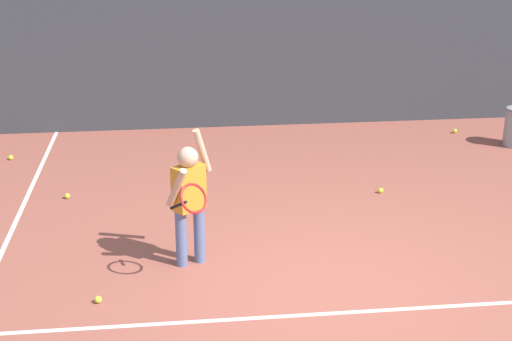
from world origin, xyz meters
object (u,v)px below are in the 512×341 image
at_px(tennis_ball_2, 67,196).
at_px(tennis_ball_6, 455,131).
at_px(tennis_player, 189,196).
at_px(tennis_ball_5, 98,300).
at_px(tennis_ball_4, 381,190).
at_px(tennis_ball_7, 11,158).

xyz_separation_m(tennis_ball_2, tennis_ball_6, (5.57, 2.01, 0.00)).
height_order(tennis_player, tennis_ball_2, tennis_player).
height_order(tennis_ball_5, tennis_ball_6, same).
bearing_deg(tennis_ball_4, tennis_ball_6, 51.69).
bearing_deg(tennis_ball_4, tennis_ball_2, 176.11).
distance_m(tennis_player, tennis_ball_5, 1.28).
bearing_deg(tennis_ball_4, tennis_ball_7, 159.40).
relative_size(tennis_player, tennis_ball_6, 20.46).
height_order(tennis_ball_4, tennis_ball_7, same).
height_order(tennis_ball_2, tennis_ball_4, same).
xyz_separation_m(tennis_player, tennis_ball_7, (-2.36, 3.39, -0.69)).
distance_m(tennis_ball_5, tennis_ball_6, 6.75).
bearing_deg(tennis_ball_7, tennis_ball_6, 4.34).
height_order(tennis_player, tennis_ball_5, tennis_player).
relative_size(tennis_player, tennis_ball_2, 20.46).
bearing_deg(tennis_player, tennis_ball_4, -3.33).
height_order(tennis_ball_6, tennis_ball_7, same).
xyz_separation_m(tennis_player, tennis_ball_4, (2.36, 1.61, -0.69)).
distance_m(tennis_ball_4, tennis_ball_6, 2.89).
xyz_separation_m(tennis_ball_2, tennis_ball_7, (-0.94, 1.52, 0.00)).
bearing_deg(tennis_player, tennis_ball_5, -179.86).
relative_size(tennis_ball_2, tennis_ball_7, 1.00).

